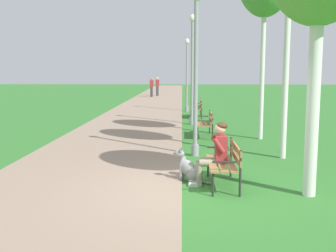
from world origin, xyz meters
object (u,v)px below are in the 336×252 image
at_px(person_seated_on_near_bench, 215,151).
at_px(pedestrian_further_distant, 157,87).
at_px(lamp_post_far, 187,74).
at_px(lamp_post_mid, 192,68).
at_px(lamp_post_near, 196,72).
at_px(park_bench_mid, 206,122).
at_px(park_bench_far, 197,107).
at_px(park_bench_near, 226,160).
at_px(pedestrian_distant, 152,87).
at_px(dog_grey, 190,169).

height_order(person_seated_on_near_bench, pedestrian_further_distant, pedestrian_further_distant).
bearing_deg(lamp_post_far, lamp_post_mid, -88.45).
distance_m(lamp_post_near, lamp_post_far, 11.88).
relative_size(park_bench_mid, park_bench_far, 1.00).
height_order(park_bench_near, lamp_post_near, lamp_post_near).
bearing_deg(person_seated_on_near_bench, lamp_post_near, 96.14).
bearing_deg(lamp_post_mid, park_bench_mid, -82.94).
relative_size(park_bench_far, pedestrian_distant, 0.91).
distance_m(park_bench_near, dog_grey, 0.77).
bearing_deg(lamp_post_far, park_bench_near, -87.67).
bearing_deg(person_seated_on_near_bench, park_bench_near, -5.08).
bearing_deg(pedestrian_further_distant, park_bench_mid, -82.33).
height_order(park_bench_mid, person_seated_on_near_bench, person_seated_on_near_bench).
bearing_deg(lamp_post_near, park_bench_mid, 81.73).
bearing_deg(person_seated_on_near_bench, pedestrian_distant, 96.94).
bearing_deg(pedestrian_distant, lamp_post_near, -82.97).
bearing_deg(park_bench_far, lamp_post_mid, -97.11).
bearing_deg(lamp_post_near, lamp_post_far, 90.44).
distance_m(dog_grey, lamp_post_mid, 9.10).
relative_size(lamp_post_near, lamp_post_far, 1.08).
bearing_deg(park_bench_mid, lamp_post_mid, 97.06).
bearing_deg(pedestrian_further_distant, park_bench_near, -83.83).
bearing_deg(lamp_post_far, pedestrian_further_distant, 100.30).
height_order(park_bench_near, pedestrian_distant, pedestrian_distant).
bearing_deg(lamp_post_mid, pedestrian_distant, 99.74).
xyz_separation_m(park_bench_near, person_seated_on_near_bench, (-0.21, 0.02, 0.17)).
distance_m(lamp_post_far, pedestrian_further_distant, 13.71).
relative_size(park_bench_mid, lamp_post_near, 0.35).
distance_m(park_bench_near, lamp_post_near, 3.30).
height_order(park_bench_near, park_bench_mid, same).
height_order(park_bench_near, lamp_post_far, lamp_post_far).
height_order(dog_grey, lamp_post_near, lamp_post_near).
bearing_deg(park_bench_mid, lamp_post_far, 93.56).
bearing_deg(park_bench_far, park_bench_mid, -89.25).
xyz_separation_m(park_bench_far, person_seated_on_near_bench, (-0.08, -11.64, 0.17)).
relative_size(lamp_post_far, pedestrian_distant, 2.40).
xyz_separation_m(person_seated_on_near_bench, lamp_post_far, (-0.39, 14.65, 1.37)).
distance_m(person_seated_on_near_bench, pedestrian_distant, 26.63).
xyz_separation_m(person_seated_on_near_bench, lamp_post_near, (-0.30, 2.77, 1.52)).
bearing_deg(pedestrian_distant, pedestrian_further_distant, 76.97).
relative_size(park_bench_near, pedestrian_distant, 0.91).
xyz_separation_m(park_bench_mid, park_bench_far, (-0.08, 5.74, 0.00)).
bearing_deg(dog_grey, park_bench_mid, 83.59).
bearing_deg(park_bench_far, lamp_post_far, 98.86).
relative_size(lamp_post_near, pedestrian_further_distant, 2.58).
height_order(park_bench_mid, lamp_post_mid, lamp_post_mid).
bearing_deg(lamp_post_far, park_bench_far, -81.14).
bearing_deg(park_bench_far, pedestrian_distant, 102.57).
relative_size(park_bench_far, pedestrian_further_distant, 0.91).
bearing_deg(lamp_post_near, pedestrian_further_distant, 95.71).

